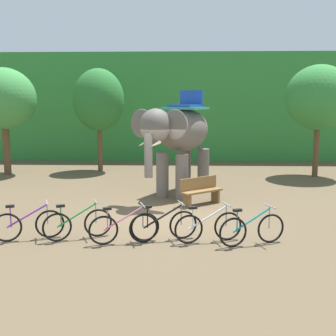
{
  "coord_description": "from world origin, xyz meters",
  "views": [
    {
      "loc": [
        0.52,
        -11.86,
        3.33
      ],
      "look_at": [
        0.1,
        1.0,
        1.3
      ],
      "focal_mm": 44.41,
      "sensor_mm": 36.0,
      "label": 1
    }
  ],
  "objects_px": {
    "tree_left": "(99,100)",
    "bike_black": "(163,225)",
    "tree_center": "(4,99)",
    "elephant": "(180,135)",
    "wooden_bench": "(200,190)",
    "tree_right": "(319,98)",
    "bike_pink": "(124,227)",
    "bike_white": "(208,226)",
    "bike_green": "(78,224)",
    "bike_purple": "(28,225)",
    "bike_teal": "(252,229)"
  },
  "relations": [
    {
      "from": "bike_white",
      "to": "wooden_bench",
      "type": "bearing_deg",
      "value": 90.31
    },
    {
      "from": "tree_left",
      "to": "bike_black",
      "type": "xyz_separation_m",
      "value": [
        3.56,
        -10.36,
        -3.06
      ]
    },
    {
      "from": "bike_teal",
      "to": "elephant",
      "type": "bearing_deg",
      "value": 108.33
    },
    {
      "from": "bike_purple",
      "to": "bike_pink",
      "type": "relative_size",
      "value": 0.99
    },
    {
      "from": "bike_green",
      "to": "bike_black",
      "type": "distance_m",
      "value": 2.11
    },
    {
      "from": "tree_left",
      "to": "tree_right",
      "type": "xyz_separation_m",
      "value": [
        10.06,
        -1.25,
        0.1
      ]
    },
    {
      "from": "tree_center",
      "to": "bike_green",
      "type": "bearing_deg",
      "value": -58.63
    },
    {
      "from": "elephant",
      "to": "wooden_bench",
      "type": "distance_m",
      "value": 2.26
    },
    {
      "from": "bike_pink",
      "to": "bike_black",
      "type": "height_order",
      "value": "same"
    },
    {
      "from": "elephant",
      "to": "bike_black",
      "type": "height_order",
      "value": "elephant"
    },
    {
      "from": "bike_black",
      "to": "bike_white",
      "type": "distance_m",
      "value": 1.09
    },
    {
      "from": "tree_center",
      "to": "tree_right",
      "type": "bearing_deg",
      "value": -0.56
    },
    {
      "from": "bike_green",
      "to": "bike_white",
      "type": "bearing_deg",
      "value": -2.05
    },
    {
      "from": "bike_purple",
      "to": "bike_black",
      "type": "distance_m",
      "value": 3.3
    },
    {
      "from": "bike_pink",
      "to": "bike_teal",
      "type": "relative_size",
      "value": 1.01
    },
    {
      "from": "elephant",
      "to": "bike_teal",
      "type": "xyz_separation_m",
      "value": [
        1.74,
        -5.25,
        -1.82
      ]
    },
    {
      "from": "tree_center",
      "to": "bike_purple",
      "type": "distance_m",
      "value": 10.76
    },
    {
      "from": "tree_center",
      "to": "tree_left",
      "type": "distance_m",
      "value": 4.31
    },
    {
      "from": "bike_green",
      "to": "wooden_bench",
      "type": "bearing_deg",
      "value": 49.24
    },
    {
      "from": "tree_left",
      "to": "wooden_bench",
      "type": "distance_m",
      "value": 8.61
    },
    {
      "from": "wooden_bench",
      "to": "tree_right",
      "type": "bearing_deg",
      "value": 44.68
    },
    {
      "from": "elephant",
      "to": "bike_green",
      "type": "distance_m",
      "value": 5.83
    },
    {
      "from": "bike_white",
      "to": "bike_teal",
      "type": "height_order",
      "value": "same"
    },
    {
      "from": "elephant",
      "to": "bike_pink",
      "type": "distance_m",
      "value": 5.67
    },
    {
      "from": "bike_green",
      "to": "bike_black",
      "type": "relative_size",
      "value": 0.96
    },
    {
      "from": "elephant",
      "to": "bike_white",
      "type": "xyz_separation_m",
      "value": [
        0.73,
        -5.07,
        -1.82
      ]
    },
    {
      "from": "tree_right",
      "to": "elephant",
      "type": "xyz_separation_m",
      "value": [
        -6.15,
        -4.11,
        -1.34
      ]
    },
    {
      "from": "tree_center",
      "to": "elephant",
      "type": "xyz_separation_m",
      "value": [
        8.08,
        -4.24,
        -1.29
      ]
    },
    {
      "from": "bike_green",
      "to": "bike_pink",
      "type": "xyz_separation_m",
      "value": [
        1.18,
        -0.26,
        0.0
      ]
    },
    {
      "from": "tree_center",
      "to": "bike_green",
      "type": "relative_size",
      "value": 3.11
    },
    {
      "from": "wooden_bench",
      "to": "bike_black",
      "type": "bearing_deg",
      "value": -105.92
    },
    {
      "from": "bike_pink",
      "to": "bike_green",
      "type": "bearing_deg",
      "value": 167.65
    },
    {
      "from": "tree_center",
      "to": "tree_right",
      "type": "height_order",
      "value": "tree_right"
    },
    {
      "from": "bike_teal",
      "to": "bike_pink",
      "type": "bearing_deg",
      "value": 179.33
    },
    {
      "from": "tree_left",
      "to": "elephant",
      "type": "xyz_separation_m",
      "value": [
        3.92,
        -5.35,
        -1.24
      ]
    },
    {
      "from": "elephant",
      "to": "bike_purple",
      "type": "xyz_separation_m",
      "value": [
        -3.66,
        -5.06,
        -1.82
      ]
    },
    {
      "from": "bike_purple",
      "to": "bike_pink",
      "type": "bearing_deg",
      "value": -3.87
    },
    {
      "from": "tree_right",
      "to": "bike_purple",
      "type": "relative_size",
      "value": 3.07
    },
    {
      "from": "elephant",
      "to": "bike_green",
      "type": "bearing_deg",
      "value": -116.48
    },
    {
      "from": "bike_black",
      "to": "bike_white",
      "type": "height_order",
      "value": "same"
    },
    {
      "from": "tree_left",
      "to": "tree_right",
      "type": "relative_size",
      "value": 0.99
    },
    {
      "from": "bike_white",
      "to": "bike_teal",
      "type": "relative_size",
      "value": 1.02
    },
    {
      "from": "bike_white",
      "to": "wooden_bench",
      "type": "xyz_separation_m",
      "value": [
        -0.02,
        3.8,
        0.09
      ]
    },
    {
      "from": "elephant",
      "to": "bike_white",
      "type": "height_order",
      "value": "elephant"
    },
    {
      "from": "bike_green",
      "to": "bike_teal",
      "type": "bearing_deg",
      "value": -4.0
    },
    {
      "from": "tree_center",
      "to": "bike_white",
      "type": "height_order",
      "value": "tree_center"
    },
    {
      "from": "bike_white",
      "to": "bike_teal",
      "type": "xyz_separation_m",
      "value": [
        1.01,
        -0.18,
        0.0
      ]
    },
    {
      "from": "bike_pink",
      "to": "wooden_bench",
      "type": "height_order",
      "value": "bike_pink"
    },
    {
      "from": "tree_center",
      "to": "bike_black",
      "type": "relative_size",
      "value": 3.0
    },
    {
      "from": "bike_pink",
      "to": "wooden_bench",
      "type": "relative_size",
      "value": 1.14
    }
  ]
}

